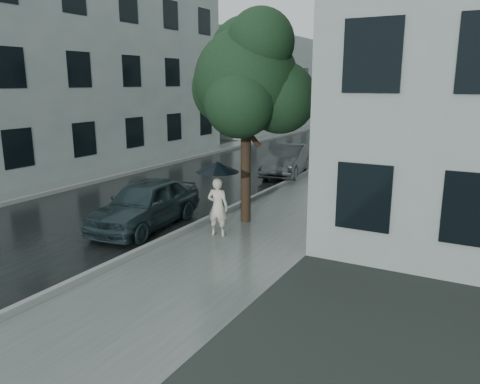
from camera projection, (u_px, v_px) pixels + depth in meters
The scene contains 14 objects.
ground at pixel (202, 261), 10.91m from camera, with size 120.00×120.00×0.00m, color black.
sidewalk at pixel (352, 175), 21.06m from camera, with size 3.50×60.00×0.01m, color slate.
kerb_near at pixel (314, 170), 21.89m from camera, with size 0.15×60.00×0.15m, color slate.
asphalt_road at pixel (248, 165), 23.53m from camera, with size 6.85×60.00×0.00m, color black.
kerb_far at pixel (190, 158), 25.14m from camera, with size 0.15×60.00×0.15m, color slate.
sidewalk_far at pixel (176, 158), 25.59m from camera, with size 1.70×60.00×0.01m, color #4C5451.
building_far_a at pixel (55, 68), 23.07m from camera, with size 7.02×20.00×9.50m.
building_far_b at pixel (255, 83), 42.06m from camera, with size 7.02×18.00×8.00m.
pedestrian at pixel (218, 207), 12.53m from camera, with size 0.58×0.38×1.60m, color beige.
umbrella at pixel (217, 167), 12.33m from camera, with size 1.47×1.47×1.14m.
street_tree at pixel (248, 79), 13.17m from camera, with size 3.83×3.48×6.01m.
lamp_post at pixel (333, 109), 21.12m from camera, with size 0.84×0.40×5.08m.
car_near at pixel (146, 204), 13.32m from camera, with size 1.63×4.04×1.38m, color #1B2A2E.
car_far at pixel (286, 160), 20.89m from camera, with size 1.43×4.11×1.35m, color #272A2C.
Camera 1 is at (5.67, -8.59, 4.06)m, focal length 35.00 mm.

